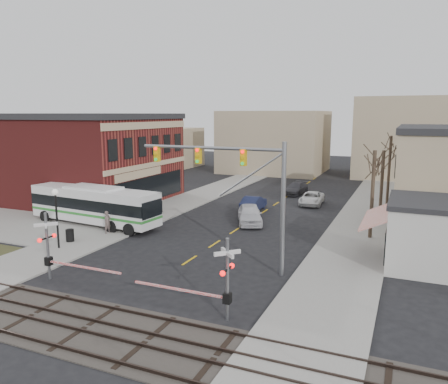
# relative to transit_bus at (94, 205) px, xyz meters

# --- Properties ---
(ground) EXTENTS (160.00, 160.00, 0.00)m
(ground) POSITION_rel_transit_bus_xyz_m (11.93, -7.06, -1.82)
(ground) COLOR black
(ground) RESTS_ON ground
(sidewalk_west) EXTENTS (5.00, 60.00, 0.12)m
(sidewalk_west) POSITION_rel_transit_bus_xyz_m (2.43, 12.94, -1.76)
(sidewalk_west) COLOR gray
(sidewalk_west) RESTS_ON ground
(sidewalk_east) EXTENTS (5.00, 60.00, 0.12)m
(sidewalk_east) POSITION_rel_transit_bus_xyz_m (21.43, 12.94, -1.76)
(sidewalk_east) COLOR gray
(sidewalk_east) RESTS_ON ground
(ballast_strip) EXTENTS (160.00, 5.00, 0.06)m
(ballast_strip) POSITION_rel_transit_bus_xyz_m (11.93, -15.06, -1.79)
(ballast_strip) COLOR #332D28
(ballast_strip) RESTS_ON ground
(rail_tracks) EXTENTS (160.00, 3.91, 0.14)m
(rail_tracks) POSITION_rel_transit_bus_xyz_m (11.93, -15.06, -1.70)
(rail_tracks) COLOR #2D231E
(rail_tracks) RESTS_ON ground
(brick_building) EXTENTS (30.40, 15.40, 9.60)m
(brick_building) POSITION_rel_transit_bus_xyz_m (-15.06, 8.94, 2.99)
(brick_building) COLOR maroon
(brick_building) RESTS_ON ground
(tree_east_a) EXTENTS (0.28, 0.28, 6.75)m
(tree_east_a) POSITION_rel_transit_bus_xyz_m (22.43, 4.94, 1.67)
(tree_east_a) COLOR #382B21
(tree_east_a) RESTS_ON sidewalk_east
(tree_east_b) EXTENTS (0.28, 0.28, 6.30)m
(tree_east_b) POSITION_rel_transit_bus_xyz_m (22.73, 10.94, 1.45)
(tree_east_b) COLOR #382B21
(tree_east_b) RESTS_ON sidewalk_east
(tree_east_c) EXTENTS (0.28, 0.28, 7.20)m
(tree_east_c) POSITION_rel_transit_bus_xyz_m (22.93, 18.94, 1.90)
(tree_east_c) COLOR #382B21
(tree_east_c) RESTS_ON sidewalk_east
(transit_bus) EXTENTS (12.74, 3.88, 3.23)m
(transit_bus) POSITION_rel_transit_bus_xyz_m (0.00, 0.00, 0.00)
(transit_bus) COLOR silver
(transit_bus) RESTS_ON ground
(traffic_signal_mast) EXTENTS (9.53, 0.30, 8.00)m
(traffic_signal_mast) POSITION_rel_transit_bus_xyz_m (15.59, -5.21, 3.89)
(traffic_signal_mast) COLOR gray
(traffic_signal_mast) RESTS_ON ground
(rr_crossing_west) EXTENTS (5.60, 1.36, 4.00)m
(rr_crossing_west) POSITION_rel_transit_bus_xyz_m (6.34, -11.21, 0.15)
(rr_crossing_west) COLOR gray
(rr_crossing_west) RESTS_ON ground
(rr_crossing_east) EXTENTS (5.60, 1.36, 4.00)m
(rr_crossing_east) POSITION_rel_transit_bus_xyz_m (17.08, -11.88, 0.15)
(rr_crossing_east) COLOR gray
(rr_crossing_east) RESTS_ON ground
(street_lamp) EXTENTS (0.44, 0.44, 4.27)m
(street_lamp) POSITION_rel_transit_bus_xyz_m (2.24, -6.63, 1.35)
(street_lamp) COLOR black
(street_lamp) RESTS_ON sidewalk_west
(trash_bin) EXTENTS (0.60, 0.60, 0.92)m
(trash_bin) POSITION_rel_transit_bus_xyz_m (1.82, -5.04, -1.24)
(trash_bin) COLOR black
(trash_bin) RESTS_ON sidewalk_west
(car_a) EXTENTS (3.82, 5.40, 1.71)m
(car_a) POSITION_rel_transit_bus_xyz_m (12.23, 5.79, -0.97)
(car_a) COLOR silver
(car_a) RESTS_ON ground
(car_b) EXTENTS (1.71, 4.53, 1.48)m
(car_b) POSITION_rel_transit_bus_xyz_m (10.74, 10.99, -1.09)
(car_b) COLOR #171D3A
(car_b) RESTS_ON ground
(car_c) EXTENTS (2.44, 4.88, 1.33)m
(car_c) POSITION_rel_transit_bus_xyz_m (15.50, 16.19, -1.16)
(car_c) COLOR white
(car_c) RESTS_ON ground
(car_d) EXTENTS (2.46, 4.96, 1.38)m
(car_d) POSITION_rel_transit_bus_xyz_m (12.42, 21.44, -1.13)
(car_d) COLOR #444348
(car_d) RESTS_ON ground
(pedestrian_near) EXTENTS (0.54, 0.72, 1.80)m
(pedestrian_near) POSITION_rel_transit_bus_xyz_m (2.98, -2.05, -0.80)
(pedestrian_near) COLOR #62524E
(pedestrian_near) RESTS_ON sidewalk_west
(pedestrian_far) EXTENTS (1.03, 1.08, 1.76)m
(pedestrian_far) POSITION_rel_transit_bus_xyz_m (1.23, 1.50, -0.82)
(pedestrian_far) COLOR #2B354B
(pedestrian_far) RESTS_ON sidewalk_west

